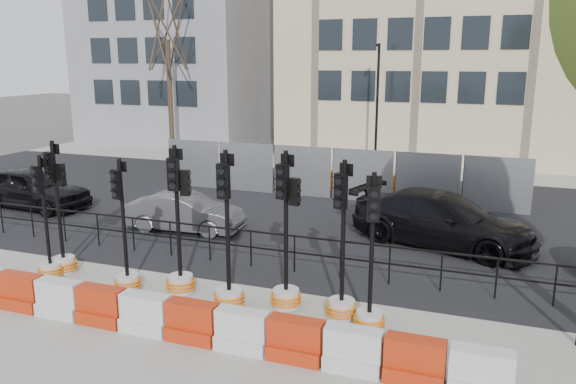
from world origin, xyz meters
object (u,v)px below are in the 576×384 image
at_px(traffic_signal_a, 49,253).
at_px(traffic_signal_h, 370,299).
at_px(traffic_signal_d, 180,259).
at_px(car_a, 33,188).
at_px(car_c, 443,220).

distance_m(traffic_signal_a, traffic_signal_h, 8.02).
height_order(traffic_signal_a, traffic_signal_d, traffic_signal_d).
relative_size(traffic_signal_d, car_a, 0.77).
height_order(traffic_signal_d, car_a, traffic_signal_d).
bearing_deg(traffic_signal_a, traffic_signal_d, 14.41).
relative_size(traffic_signal_h, car_c, 0.57).
relative_size(traffic_signal_h, car_a, 0.72).
height_order(traffic_signal_h, car_c, traffic_signal_h).
relative_size(traffic_signal_d, car_c, 0.61).
bearing_deg(car_c, car_a, 109.97).
bearing_deg(car_a, car_c, -82.71).
bearing_deg(traffic_signal_a, car_c, 42.76).
bearing_deg(traffic_signal_h, traffic_signal_a, 166.17).
bearing_deg(traffic_signal_d, traffic_signal_a, 174.75).
distance_m(traffic_signal_h, car_c, 5.98).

